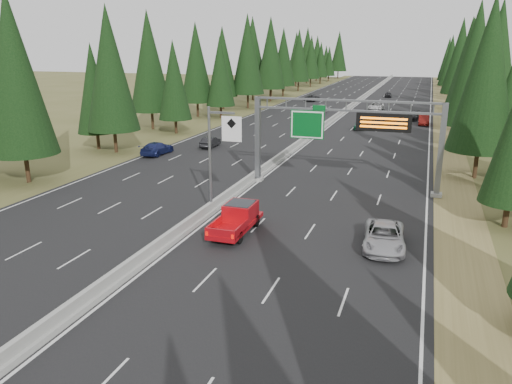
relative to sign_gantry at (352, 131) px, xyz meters
The scene contains 19 objects.
road 46.29m from the sign_gantry, 101.18° to the left, with size 32.00×260.00×0.08m, color black.
shoulder_right 46.28m from the sign_gantry, 78.86° to the left, with size 3.60×260.00×0.06m, color olive.
shoulder_left 52.70m from the sign_gantry, 120.63° to the left, with size 3.60×260.00×0.06m, color #4E4F24.
median_barrier 46.25m from the sign_gantry, 101.18° to the left, with size 0.70×260.00×0.85m.
sign_gantry is the anchor object (origin of this frame).
hov_sign_pole 12.96m from the sign_gantry, 130.04° to the right, with size 2.80×0.50×8.00m.
tree_row_right 37.11m from the sign_gantry, 69.15° to the left, with size 11.36×242.67×18.95m.
tree_row_left 54.80m from the sign_gantry, 124.38° to the left, with size 12.06×242.51×18.78m.
silver_minivan 14.07m from the sign_gantry, 72.22° to the right, with size 2.48×5.37×1.49m, color #A09FA4.
red_pickup 14.57m from the sign_gantry, 113.72° to the right, with size 2.04×5.70×1.86m.
car_ahead_green 34.12m from the sign_gantry, 95.75° to the left, with size 1.60×3.99×1.36m, color #135634.
car_ahead_dkred 41.94m from the sign_gantry, 82.31° to the left, with size 1.63×4.67×1.54m, color #61100D.
car_ahead_dkgrey 46.98m from the sign_gantry, 85.49° to the left, with size 2.00×4.92×1.43m, color black.
car_ahead_white 58.10m from the sign_gantry, 93.51° to the left, with size 2.59×5.61×1.56m, color silver.
car_ahead_far 85.69m from the sign_gantry, 92.30° to the left, with size 1.55×3.85×1.31m, color black.
car_onc_near 23.96m from the sign_gantry, 145.14° to the left, with size 1.40×4.01×1.32m, color black.
car_onc_blue 24.98m from the sign_gantry, 162.29° to the left, with size 2.05×5.05×1.47m, color navy.
car_onc_white 52.84m from the sign_gantry, 104.33° to the left, with size 1.93×4.79×1.63m, color white.
car_onc_far 73.65m from the sign_gantry, 105.20° to the left, with size 2.44×5.30×1.47m, color black.
Camera 1 is at (14.80, -7.88, 12.25)m, focal length 35.00 mm.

